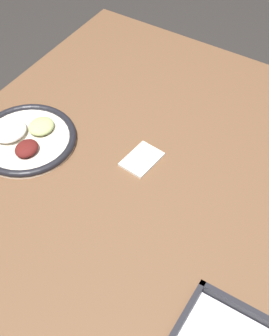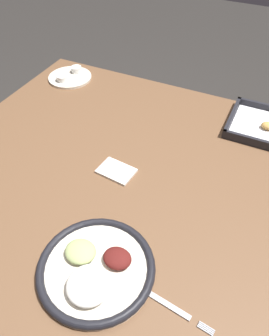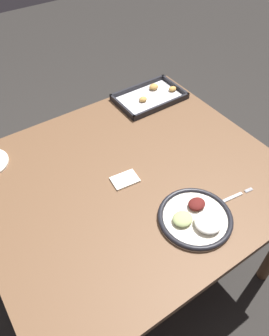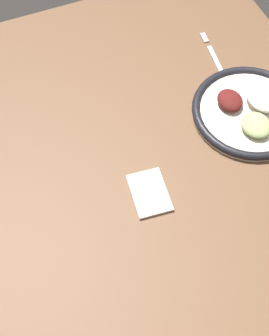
% 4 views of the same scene
% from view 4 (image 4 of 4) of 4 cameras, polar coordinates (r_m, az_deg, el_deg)
% --- Properties ---
extents(ground_plane, '(8.00, 8.00, 0.00)m').
position_cam_4_polar(ground_plane, '(1.70, 0.30, -14.09)').
color(ground_plane, '#282623').
extents(dining_table, '(1.22, 1.06, 0.74)m').
position_cam_4_polar(dining_table, '(1.10, 0.45, -4.21)').
color(dining_table, brown).
rests_on(dining_table, ground_plane).
extents(dinner_plate, '(0.28, 0.28, 0.05)m').
position_cam_4_polar(dinner_plate, '(1.15, 14.05, 6.88)').
color(dinner_plate, beige).
rests_on(dinner_plate, dining_table).
extents(fork, '(0.20, 0.04, 0.00)m').
position_cam_4_polar(fork, '(1.25, 9.97, 12.58)').
color(fork, '#B2B2B7').
rests_on(fork, dining_table).
extents(napkin, '(0.11, 0.09, 0.01)m').
position_cam_4_polar(napkin, '(1.00, 1.82, -3.06)').
color(napkin, silver).
rests_on(napkin, dining_table).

